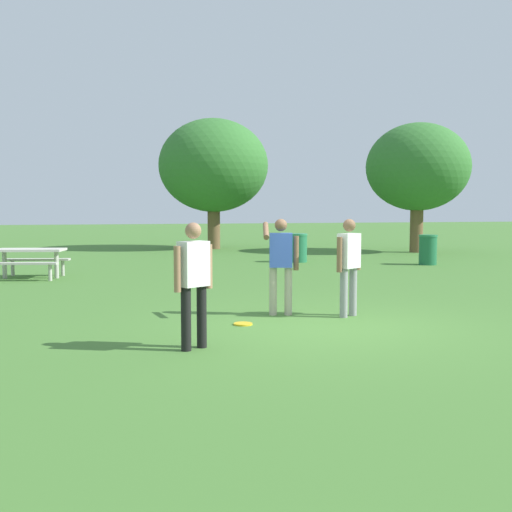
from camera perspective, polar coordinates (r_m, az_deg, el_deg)
The scene contains 10 objects.
ground_plane at distance 9.54m, azimuth 6.14°, elevation -6.51°, with size 120.00×120.00×0.00m, color #447530.
person_thrower at distance 10.25m, azimuth 8.72°, elevation -0.44°, with size 0.54×0.38×1.64m.
person_catcher at distance 7.82m, azimuth -5.89°, elevation -1.96°, with size 0.54×0.38×1.64m.
person_bystander at distance 10.26m, azimuth 2.35°, elevation -0.28°, with size 0.73×0.64×1.64m.
frisbee at distance 9.54m, azimuth -1.23°, elevation -6.40°, with size 0.30×0.30×0.03m, color yellow.
picnic_table_near at distance 16.71m, azimuth -20.45°, elevation -0.06°, with size 1.96×1.74×0.77m.
trash_can_beside_table at distance 20.20m, azimuth 15.86°, elevation 0.58°, with size 0.59×0.59×0.96m.
trash_can_further_along at distance 20.41m, azimuth 4.03°, elevation 0.78°, with size 0.59×0.59×0.96m.
tree_broad_center at distance 27.06m, azimuth -4.02°, elevation 8.45°, with size 4.81×4.81×5.73m.
tree_far_right at distance 25.73m, azimuth 14.97°, elevation 8.04°, with size 4.18×4.18×5.26m.
Camera 1 is at (-3.32, -8.75, 1.83)m, focal length 42.54 mm.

